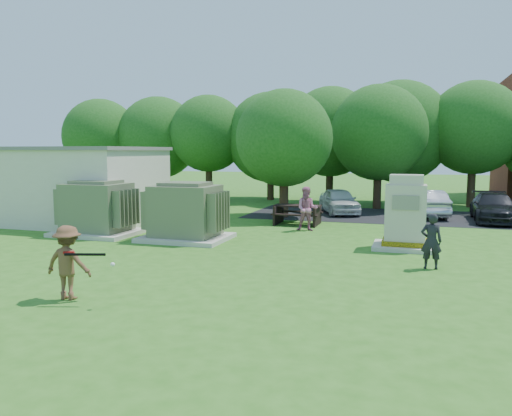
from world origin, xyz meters
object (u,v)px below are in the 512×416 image
(transformer_left, at_px, (97,209))
(car_silver_a, at_px, (426,203))
(transformer_right, at_px, (186,213))
(car_white, at_px, (339,201))
(person_by_generator, at_px, (431,241))
(person_at_picnic, at_px, (307,209))
(car_dark, at_px, (494,207))
(picnic_table, at_px, (298,212))
(generator_cabinet, at_px, (405,217))
(batter, at_px, (68,263))

(transformer_left, height_order, car_silver_a, transformer_left)
(transformer_right, xyz_separation_m, car_white, (4.11, 9.25, -0.32))
(person_by_generator, bearing_deg, person_at_picnic, -52.48)
(car_white, bearing_deg, person_at_picnic, -115.79)
(transformer_left, distance_m, car_dark, 17.15)
(picnic_table, height_order, car_dark, car_dark)
(generator_cabinet, xyz_separation_m, person_by_generator, (0.73, -2.70, -0.30))
(picnic_table, height_order, car_silver_a, car_silver_a)
(person_by_generator, relative_size, person_at_picnic, 0.86)
(picnic_table, bearing_deg, car_dark, 23.60)
(car_silver_a, distance_m, car_dark, 3.02)
(person_at_picnic, bearing_deg, car_dark, 25.59)
(car_silver_a, relative_size, car_dark, 0.89)
(transformer_right, relative_size, car_white, 0.79)
(car_white, relative_size, car_dark, 0.86)
(transformer_left, bearing_deg, car_silver_a, 37.96)
(transformer_right, xyz_separation_m, person_at_picnic, (3.73, 3.29, -0.09))
(generator_cabinet, bearing_deg, car_white, 111.64)
(batter, distance_m, person_at_picnic, 11.03)
(transformer_right, bearing_deg, batter, -84.12)
(car_dark, bearing_deg, transformer_right, -142.18)
(transformer_right, bearing_deg, transformer_left, 180.00)
(batter, distance_m, car_white, 16.93)
(generator_cabinet, relative_size, person_at_picnic, 1.37)
(car_white, distance_m, car_silver_a, 4.21)
(picnic_table, distance_m, car_white, 4.53)
(batter, height_order, car_silver_a, batter)
(batter, height_order, car_white, batter)
(person_by_generator, relative_size, car_silver_a, 0.39)
(person_at_picnic, height_order, car_white, person_at_picnic)
(person_by_generator, distance_m, car_dark, 10.91)
(picnic_table, relative_size, batter, 1.24)
(transformer_left, bearing_deg, car_dark, 29.62)
(person_at_picnic, relative_size, car_dark, 0.40)
(batter, xyz_separation_m, car_dark, (10.45, 15.81, -0.16))
(generator_cabinet, height_order, person_by_generator, generator_cabinet)
(batter, distance_m, car_dark, 18.95)
(car_silver_a, bearing_deg, batter, 53.04)
(person_by_generator, relative_size, car_dark, 0.34)
(person_at_picnic, bearing_deg, transformer_right, -147.71)
(person_at_picnic, bearing_deg, car_silver_a, 43.82)
(car_dark, bearing_deg, batter, -122.75)
(transformer_left, xyz_separation_m, car_dark, (14.91, 8.47, -0.33))
(batter, relative_size, car_dark, 0.36)
(generator_cabinet, xyz_separation_m, person_at_picnic, (-3.79, 2.62, -0.18))
(picnic_table, relative_size, car_dark, 0.45)
(transformer_left, distance_m, car_white, 12.12)
(person_by_generator, xyz_separation_m, person_at_picnic, (-4.53, 5.32, 0.12))
(transformer_right, xyz_separation_m, generator_cabinet, (7.52, 0.67, 0.09))
(generator_cabinet, bearing_deg, car_silver_a, 84.71)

